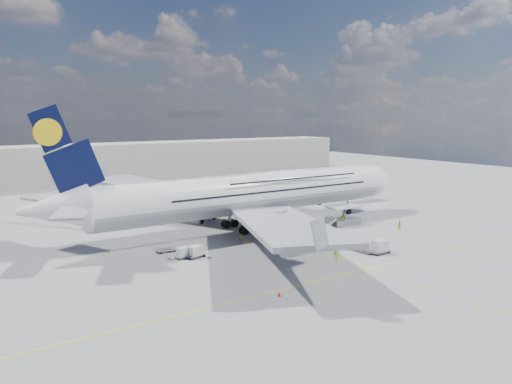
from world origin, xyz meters
TOP-DOWN VIEW (x-y plane):
  - ground at (0.00, 0.00)m, footprint 300.00×300.00m
  - taxi_line_main at (0.00, 0.00)m, footprint 0.25×220.00m
  - taxi_line_cross at (0.00, -20.00)m, footprint 120.00×0.25m
  - taxi_line_diag at (14.00, 10.00)m, footprint 14.16×99.06m
  - airliner at (0.26, 10.00)m, footprint 77.26×79.15m
  - jet_bridge at (29.81, 20.94)m, footprint 18.80×12.10m
  - cargo_loader at (16.82, 2.89)m, footprint 8.53×3.20m
  - terminal at (0.00, 95.00)m, footprint 180.00×16.00m
  - tree_line at (40.00, 140.00)m, footprint 160.00×6.00m
  - dolly_row_a at (-19.51, -0.68)m, footprint 2.77×1.69m
  - dolly_row_b at (-17.90, -1.42)m, footprint 3.15×2.20m
  - dolly_row_c at (-3.53, -2.44)m, footprint 3.41×2.44m
  - dolly_back at (-20.29, 3.93)m, footprint 2.89×1.55m
  - dolly_nose_far at (6.90, -15.56)m, footprint 3.46×2.00m
  - dolly_nose_near at (4.86, -2.33)m, footprint 3.22×1.91m
  - baggage_tug at (-0.62, -1.62)m, footprint 2.69×1.61m
  - catering_truck_inner at (-4.78, 21.03)m, footprint 7.29×5.17m
  - catering_truck_outer at (-11.38, 42.18)m, footprint 7.07×3.00m
  - service_van at (5.64, -13.37)m, footprint 2.19×4.50m
  - crew_nose at (20.28, 7.30)m, footprint 0.66×0.49m
  - crew_loader at (21.92, -6.89)m, footprint 1.19×1.13m
  - crew_wing at (-7.27, 2.58)m, footprint 0.52×0.94m
  - crew_van at (16.33, 2.66)m, footprint 1.04×1.06m
  - crew_tug at (-1.21, -14.50)m, footprint 1.39×1.02m
  - cone_nose at (30.00, 17.62)m, footprint 0.41×0.41m
  - cone_wing_left_inner at (-13.36, 22.12)m, footprint 0.41×0.41m
  - cone_wing_left_outer at (-9.00, 33.54)m, footprint 0.43×0.43m
  - cone_wing_right_inner at (-6.95, 1.16)m, footprint 0.45×0.45m
  - cone_wing_right_outer at (-17.22, -21.57)m, footprint 0.46×0.46m
  - cone_tail at (-27.99, 8.26)m, footprint 0.38×0.38m

SIDE VIEW (x-z plane):
  - ground at x=0.00m, z-range 0.00..0.00m
  - taxi_line_main at x=0.00m, z-range 0.00..0.01m
  - taxi_line_cross at x=0.00m, z-range 0.00..0.01m
  - taxi_line_diag at x=14.00m, z-range 0.00..0.01m
  - cone_tail at x=-27.99m, z-range -0.01..0.48m
  - cone_wing_left_inner at x=-13.36m, z-range -0.01..0.51m
  - cone_nose at x=30.00m, z-range -0.01..0.52m
  - cone_wing_left_outer at x=-9.00m, z-range -0.01..0.54m
  - cone_wing_right_inner at x=-6.95m, z-range -0.01..0.56m
  - cone_wing_right_outer at x=-17.22m, z-range -0.01..0.57m
  - dolly_back at x=-20.29m, z-range 0.12..0.54m
  - dolly_row_c at x=-3.53m, z-range 0.12..0.57m
  - service_van at x=5.64m, z-range 0.00..1.23m
  - baggage_tug at x=-0.62m, z-range -0.09..1.48m
  - crew_wing at x=-7.27m, z-range 0.00..1.51m
  - crew_nose at x=20.28m, z-range 0.00..1.66m
  - dolly_row_a at x=-19.51m, z-range 0.06..1.72m
  - crew_van at x=16.33m, z-range 0.00..1.84m
  - crew_tug at x=-1.21m, z-range 0.00..1.92m
  - crew_loader at x=21.92m, z-range 0.00..1.93m
  - dolly_row_b at x=-17.90m, z-range 0.07..1.87m
  - dolly_nose_near at x=4.86m, z-range 0.07..2.03m
  - dolly_nose_far at x=6.90m, z-range 0.08..2.21m
  - cargo_loader at x=16.82m, z-range -0.59..3.09m
  - catering_truck_inner at x=-4.78m, z-range -0.11..3.90m
  - catering_truck_outer at x=-11.38m, z-range -0.15..4.00m
  - tree_line at x=40.00m, z-range 0.00..8.00m
  - terminal at x=0.00m, z-range 0.00..12.00m
  - jet_bridge at x=29.81m, z-range 2.60..11.10m
  - airliner at x=0.26m, z-range -4.98..18.72m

